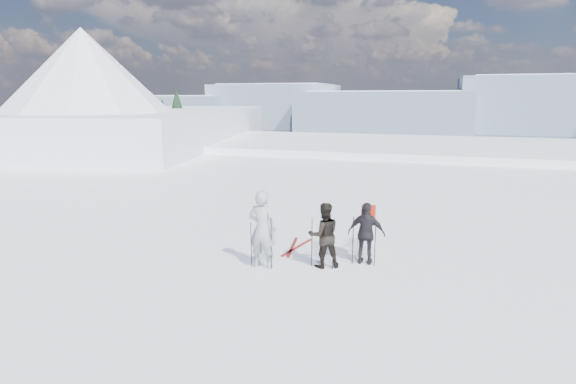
% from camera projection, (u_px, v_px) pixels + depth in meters
% --- Properties ---
extents(lake_basin, '(820.00, 820.00, 71.62)m').
position_uv_depth(lake_basin, '(406.00, 225.00, 38.38)').
color(lake_basin, white).
rests_on(lake_basin, ground).
extents(far_mountain_range, '(770.00, 110.00, 53.00)m').
position_uv_depth(far_mountain_range, '(459.00, 108.00, 427.19)').
color(far_mountain_range, slate).
rests_on(far_mountain_range, ground).
extents(near_ridge, '(31.37, 35.68, 25.62)m').
position_uv_depth(near_ridge, '(132.00, 175.00, 44.76)').
color(near_ridge, white).
rests_on(near_ridge, ground).
extents(skier_grey, '(0.76, 0.52, 2.01)m').
position_uv_depth(skier_grey, '(262.00, 229.00, 11.26)').
color(skier_grey, gray).
rests_on(skier_grey, ground).
extents(skier_dark, '(1.01, 0.93, 1.68)m').
position_uv_depth(skier_dark, '(324.00, 235.00, 11.32)').
color(skier_dark, black).
rests_on(skier_dark, ground).
extents(skier_pack, '(0.96, 0.42, 1.63)m').
position_uv_depth(skier_pack, '(366.00, 233.00, 11.53)').
color(skier_pack, black).
rests_on(skier_pack, ground).
extents(backpack, '(0.35, 0.20, 0.50)m').
position_uv_depth(backpack, '(369.00, 191.00, 11.54)').
color(backpack, red).
rests_on(backpack, skier_pack).
extents(ski_poles, '(3.01, 1.04, 1.34)m').
position_uv_depth(ski_poles, '(315.00, 244.00, 11.34)').
color(ski_poles, black).
rests_on(ski_poles, ground).
extents(skis_loose, '(0.54, 1.70, 0.03)m').
position_uv_depth(skis_loose, '(295.00, 247.00, 12.90)').
color(skis_loose, black).
rests_on(skis_loose, ground).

